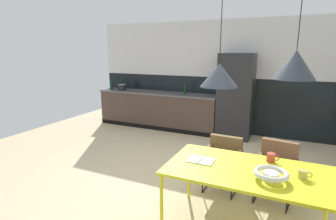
# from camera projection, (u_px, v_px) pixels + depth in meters

# --- Properties ---
(ground_plane) EXTENTS (8.97, 8.97, 0.00)m
(ground_plane) POSITION_uv_depth(u_px,v_px,m) (178.00, 192.00, 3.66)
(ground_plane) COLOR #CBB88C
(back_wall_splashback_dark) EXTENTS (6.90, 0.12, 1.32)m
(back_wall_splashback_dark) POSITION_uv_depth(u_px,v_px,m) (229.00, 105.00, 6.32)
(back_wall_splashback_dark) COLOR black
(back_wall_splashback_dark) RESTS_ON ground
(back_wall_panel_upper) EXTENTS (6.90, 0.12, 1.32)m
(back_wall_panel_upper) POSITION_uv_depth(u_px,v_px,m) (232.00, 49.00, 6.03)
(back_wall_panel_upper) COLOR silver
(back_wall_panel_upper) RESTS_ON back_wall_splashback_dark
(kitchen_counter) EXTENTS (3.15, 0.63, 0.91)m
(kitchen_counter) POSITION_uv_depth(u_px,v_px,m) (158.00, 110.00, 6.75)
(kitchen_counter) COLOR #47362E
(kitchen_counter) RESTS_ON ground
(refrigerator_column) EXTENTS (0.74, 0.60, 1.88)m
(refrigerator_column) POSITION_uv_depth(u_px,v_px,m) (236.00, 96.00, 5.85)
(refrigerator_column) COLOR #232326
(refrigerator_column) RESTS_ON ground
(dining_table) EXTENTS (1.67, 0.91, 0.73)m
(dining_table) POSITION_uv_depth(u_px,v_px,m) (248.00, 173.00, 2.71)
(dining_table) COLOR #CDCE1D
(dining_table) RESTS_ON ground
(armchair_head_of_table) EXTENTS (0.54, 0.53, 0.78)m
(armchair_head_of_table) POSITION_uv_depth(u_px,v_px,m) (277.00, 164.00, 3.40)
(armchair_head_of_table) COLOR brown
(armchair_head_of_table) RESTS_ON ground
(armchair_facing_counter) EXTENTS (0.51, 0.49, 0.74)m
(armchair_facing_counter) POSITION_uv_depth(u_px,v_px,m) (223.00, 155.00, 3.68)
(armchair_facing_counter) COLOR brown
(armchair_facing_counter) RESTS_ON ground
(fruit_bowl) EXTENTS (0.32, 0.32, 0.09)m
(fruit_bowl) POSITION_uv_depth(u_px,v_px,m) (271.00, 174.00, 2.48)
(fruit_bowl) COLOR silver
(fruit_bowl) RESTS_ON dining_table
(open_book) EXTENTS (0.29, 0.22, 0.02)m
(open_book) POSITION_uv_depth(u_px,v_px,m) (201.00, 160.00, 2.92)
(open_book) COLOR white
(open_book) RESTS_ON dining_table
(mug_dark_espresso) EXTENTS (0.13, 0.09, 0.10)m
(mug_dark_espresso) POSITION_uv_depth(u_px,v_px,m) (271.00, 157.00, 2.88)
(mug_dark_espresso) COLOR #B23D33
(mug_dark_espresso) RESTS_ON dining_table
(mug_tall_blue) EXTENTS (0.13, 0.08, 0.08)m
(mug_tall_blue) POSITION_uv_depth(u_px,v_px,m) (303.00, 174.00, 2.51)
(mug_tall_blue) COLOR gold
(mug_tall_blue) RESTS_ON dining_table
(cooking_pot) EXTENTS (0.21, 0.21, 0.18)m
(cooking_pot) POSITION_uv_depth(u_px,v_px,m) (122.00, 87.00, 6.97)
(cooking_pot) COLOR black
(cooking_pot) RESTS_ON kitchen_counter
(bottle_spice_small) EXTENTS (0.07, 0.07, 0.26)m
(bottle_spice_small) POSITION_uv_depth(u_px,v_px,m) (111.00, 86.00, 7.10)
(bottle_spice_small) COLOR #0F3319
(bottle_spice_small) RESTS_ON kitchen_counter
(bottle_vinegar_dark) EXTENTS (0.06, 0.06, 0.31)m
(bottle_vinegar_dark) POSITION_uv_depth(u_px,v_px,m) (185.00, 89.00, 6.29)
(bottle_vinegar_dark) COLOR #0F3319
(bottle_vinegar_dark) RESTS_ON kitchen_counter
(pendant_lamp_over_table_near) EXTENTS (0.37, 0.37, 1.01)m
(pendant_lamp_over_table_near) POSITION_uv_depth(u_px,v_px,m) (219.00, 75.00, 2.59)
(pendant_lamp_over_table_near) COLOR black
(pendant_lamp_over_table_far) EXTENTS (0.36, 0.36, 0.91)m
(pendant_lamp_over_table_far) POSITION_uv_depth(u_px,v_px,m) (295.00, 65.00, 2.32)
(pendant_lamp_over_table_far) COLOR black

